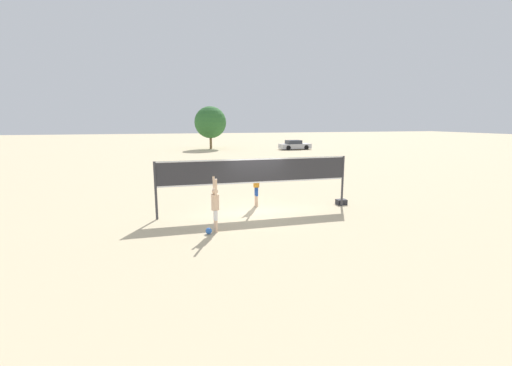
% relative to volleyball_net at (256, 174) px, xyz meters
% --- Properties ---
extents(ground_plane, '(200.00, 200.00, 0.00)m').
position_rel_volleyball_net_xyz_m(ground_plane, '(0.00, 0.00, -1.72)').
color(ground_plane, beige).
extents(volleyball_net, '(8.49, 0.10, 2.38)m').
position_rel_volleyball_net_xyz_m(volleyball_net, '(0.00, 0.00, 0.00)').
color(volleyball_net, '#38383D').
rests_on(volleyball_net, ground_plane).
extents(player_spiker, '(0.28, 0.69, 1.99)m').
position_rel_volleyball_net_xyz_m(player_spiker, '(-2.12, -2.19, -0.68)').
color(player_spiker, beige).
rests_on(player_spiker, ground_plane).
extents(player_blocker, '(0.28, 0.72, 2.23)m').
position_rel_volleyball_net_xyz_m(player_blocker, '(0.31, 1.07, -0.54)').
color(player_blocker, beige).
rests_on(player_blocker, ground_plane).
extents(volleyball, '(0.23, 0.23, 0.23)m').
position_rel_volleyball_net_xyz_m(volleyball, '(-2.40, -2.40, -1.60)').
color(volleyball, blue).
rests_on(volleyball, ground_plane).
extents(gear_bag, '(0.48, 0.35, 0.25)m').
position_rel_volleyball_net_xyz_m(gear_bag, '(4.34, 0.28, -1.59)').
color(gear_bag, '#2D2D33').
rests_on(gear_bag, ground_plane).
extents(parked_car_near, '(4.47, 2.07, 1.32)m').
position_rel_volleyball_net_xyz_m(parked_car_near, '(14.24, 31.18, -1.12)').
color(parked_car_near, '#B7B7BC').
rests_on(parked_car_near, ground_plane).
extents(tree_left_cluster, '(4.52, 4.52, 6.05)m').
position_rel_volleyball_net_xyz_m(tree_left_cluster, '(2.99, 35.42, 2.06)').
color(tree_left_cluster, brown).
rests_on(tree_left_cluster, ground_plane).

